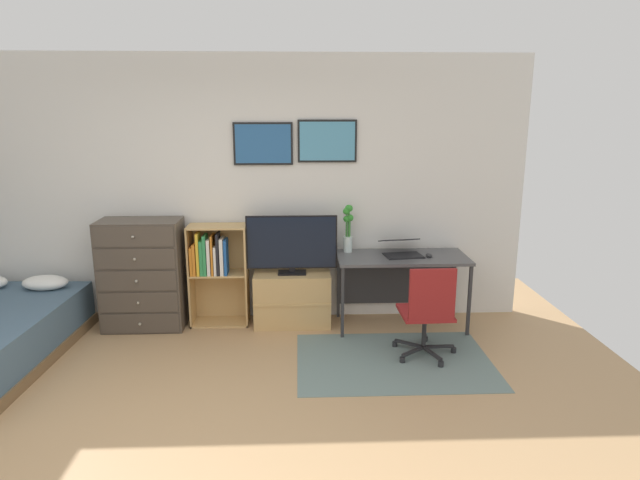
# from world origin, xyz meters

# --- Properties ---
(ground_plane) EXTENTS (7.20, 7.20, 0.00)m
(ground_plane) POSITION_xyz_m (0.00, 0.00, 0.00)
(ground_plane) COLOR tan
(wall_back_with_posters) EXTENTS (6.12, 0.09, 2.70)m
(wall_back_with_posters) POSITION_xyz_m (0.01, 2.43, 1.36)
(wall_back_with_posters) COLOR silver
(wall_back_with_posters) RESTS_ON ground_plane
(area_rug) EXTENTS (1.70, 1.20, 0.01)m
(area_rug) POSITION_xyz_m (1.56, 1.27, 0.00)
(area_rug) COLOR slate
(area_rug) RESTS_ON ground_plane
(dresser) EXTENTS (0.80, 0.46, 1.11)m
(dresser) POSITION_xyz_m (-0.83, 2.15, 0.55)
(dresser) COLOR #4C4238
(dresser) RESTS_ON ground_plane
(bookshelf) EXTENTS (0.58, 0.30, 1.03)m
(bookshelf) POSITION_xyz_m (-0.12, 2.22, 0.61)
(bookshelf) COLOR tan
(bookshelf) RESTS_ON ground_plane
(tv_stand) EXTENTS (0.77, 0.41, 0.55)m
(tv_stand) POSITION_xyz_m (0.66, 2.17, 0.27)
(tv_stand) COLOR tan
(tv_stand) RESTS_ON ground_plane
(television) EXTENTS (0.91, 0.16, 0.60)m
(television) POSITION_xyz_m (0.66, 2.15, 0.85)
(television) COLOR black
(television) RESTS_ON tv_stand
(desk) EXTENTS (1.29, 0.60, 0.74)m
(desk) POSITION_xyz_m (1.76, 2.15, 0.61)
(desk) COLOR #4C4C4F
(desk) RESTS_ON ground_plane
(office_chair) EXTENTS (0.56, 0.58, 0.86)m
(office_chair) POSITION_xyz_m (1.85, 1.31, 0.46)
(office_chair) COLOR #232326
(office_chair) RESTS_ON ground_plane
(laptop) EXTENTS (0.42, 0.45, 0.16)m
(laptop) POSITION_xyz_m (1.76, 2.13, 0.80)
(laptop) COLOR black
(laptop) RESTS_ON desk
(computer_mouse) EXTENTS (0.06, 0.10, 0.03)m
(computer_mouse) POSITION_xyz_m (2.01, 2.02, 0.76)
(computer_mouse) COLOR #262628
(computer_mouse) RESTS_ON desk
(bamboo_vase) EXTENTS (0.11, 0.10, 0.49)m
(bamboo_vase) POSITION_xyz_m (1.23, 2.25, 1.00)
(bamboo_vase) COLOR silver
(bamboo_vase) RESTS_ON desk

